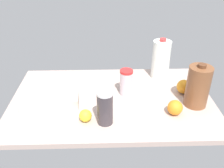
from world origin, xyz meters
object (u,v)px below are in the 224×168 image
object	(u,v)px
tumbler_cup	(126,82)
orange_by_jug	(175,108)
shaker_bottle	(105,107)
milk_jug	(161,59)
orange_near_front	(184,87)
egg_carton	(50,102)
lemon_beside_bowl	(85,116)
chocolate_milk_jug	(198,86)

from	to	relation	value
tumbler_cup	orange_by_jug	world-z (taller)	tumbler_cup
shaker_bottle	orange_by_jug	bearing A→B (deg)	9.08
milk_jug	orange_by_jug	bearing A→B (deg)	-90.03
tumbler_cup	orange_near_front	xyz separation A→B (cm)	(35.70, 0.20, -3.84)
milk_jug	egg_carton	world-z (taller)	milk_jug
orange_by_jug	orange_near_front	size ratio (longest dim) A/B	0.96
orange_near_front	milk_jug	bearing A→B (deg)	116.49
egg_carton	orange_near_front	size ratio (longest dim) A/B	3.70
tumbler_cup	lemon_beside_bowl	xyz separation A→B (cm)	(-23.22, -25.83, -4.85)
shaker_bottle	orange_near_front	world-z (taller)	shaker_bottle
tumbler_cup	lemon_beside_bowl	bearing A→B (deg)	-131.96
tumbler_cup	egg_carton	distance (cm)	46.04
shaker_bottle	chocolate_milk_jug	xyz separation A→B (cm)	(51.92, 14.85, 2.65)
lemon_beside_bowl	orange_near_front	bearing A→B (deg)	23.83
egg_carton	lemon_beside_bowl	world-z (taller)	same
orange_by_jug	lemon_beside_bowl	size ratio (longest dim) A/B	1.25
chocolate_milk_jug	orange_by_jug	world-z (taller)	chocolate_milk_jug
orange_near_front	shaker_bottle	bearing A→B (deg)	-150.50
orange_by_jug	lemon_beside_bowl	world-z (taller)	orange_by_jug
tumbler_cup	milk_jug	distance (cm)	33.46
chocolate_milk_jug	lemon_beside_bowl	size ratio (longest dim) A/B	3.85
chocolate_milk_jug	orange_near_front	distance (cm)	15.20
tumbler_cup	orange_near_front	size ratio (longest dim) A/B	1.88
shaker_bottle	chocolate_milk_jug	bearing A→B (deg)	15.97
milk_jug	chocolate_milk_jug	world-z (taller)	milk_jug
shaker_bottle	lemon_beside_bowl	distance (cm)	12.04
tumbler_cup	shaker_bottle	bearing A→B (deg)	-115.34
milk_jug	orange_near_front	xyz separation A→B (cm)	(10.75, -21.56, -8.70)
orange_by_jug	orange_near_front	xyz separation A→B (cm)	(10.77, 21.47, 0.19)
lemon_beside_bowl	egg_carton	bearing A→B (deg)	146.90
chocolate_milk_jug	egg_carton	xyz separation A→B (cm)	(-83.10, 0.27, -8.77)
shaker_bottle	milk_jug	xyz separation A→B (cm)	(37.89, 49.08, 3.62)
shaker_bottle	egg_carton	world-z (taller)	shaker_bottle
tumbler_cup	milk_jug	bearing A→B (deg)	41.08
tumbler_cup	shaker_bottle	size ratio (longest dim) A/B	0.87
milk_jug	egg_carton	distance (cm)	77.59
lemon_beside_bowl	orange_by_jug	bearing A→B (deg)	5.41
tumbler_cup	lemon_beside_bowl	size ratio (longest dim) A/B	2.44
lemon_beside_bowl	tumbler_cup	bearing A→B (deg)	48.04
shaker_bottle	lemon_beside_bowl	xyz separation A→B (cm)	(-10.28, 1.50, -6.08)
milk_jug	shaker_bottle	bearing A→B (deg)	-127.67
shaker_bottle	chocolate_milk_jug	size ratio (longest dim) A/B	0.73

